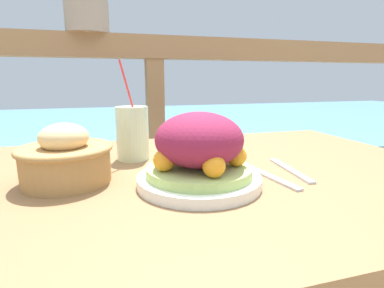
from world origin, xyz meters
name	(u,v)px	position (x,y,z in m)	size (l,w,h in m)	color
patio_table	(203,213)	(0.00, 0.00, 0.67)	(1.18, 0.80, 0.77)	olive
railing_fence	(155,109)	(0.00, 0.65, 0.85)	(2.80, 0.08, 1.15)	brown
sea_backdrop	(124,140)	(0.00, 3.15, 0.23)	(12.00, 4.00, 0.46)	#568EA8
salad_plate	(199,154)	(-0.04, -0.09, 0.83)	(0.24, 0.24, 0.14)	white
drink_glass	(132,133)	(-0.14, 0.14, 0.84)	(0.08, 0.08, 0.25)	beige
bread_basket	(66,158)	(-0.29, 0.00, 0.82)	(0.18, 0.18, 0.12)	#AD7F47
fork	(269,176)	(0.12, -0.09, 0.77)	(0.04, 0.18, 0.00)	silver
knife	(290,170)	(0.19, -0.06, 0.77)	(0.03, 0.18, 0.00)	silver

